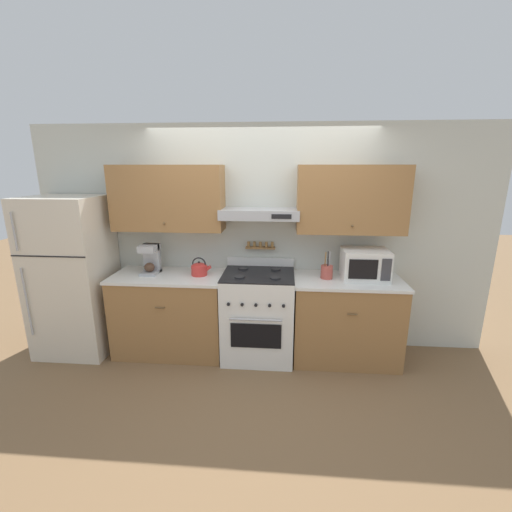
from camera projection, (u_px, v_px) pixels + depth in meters
ground_plane at (256, 369)px, 3.63m from camera, size 16.00×16.00×0.00m
wall_back at (259, 226)px, 3.87m from camera, size 5.20×0.46×2.55m
counter_left at (171, 313)px, 3.92m from camera, size 1.24×0.66×0.93m
counter_right at (345, 319)px, 3.76m from camera, size 1.15×0.66×0.93m
stove_range at (258, 315)px, 3.81m from camera, size 0.77×0.69×1.07m
refrigerator at (73, 276)px, 3.86m from camera, size 0.79×0.72×1.78m
tea_kettle at (199, 269)px, 3.77m from camera, size 0.23×0.18×0.20m
coffee_maker at (151, 259)px, 3.82m from camera, size 0.18×0.23×0.33m
microwave at (365, 264)px, 3.62m from camera, size 0.47×0.38×0.32m
utensil_crock at (327, 271)px, 3.65m from camera, size 0.13×0.13×0.30m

